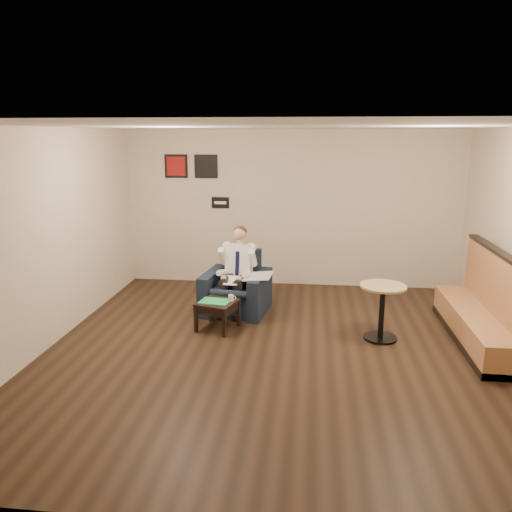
# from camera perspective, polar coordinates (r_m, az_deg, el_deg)

# --- Properties ---
(ground) EXTENTS (6.00, 6.00, 0.00)m
(ground) POSITION_cam_1_polar(r_m,az_deg,el_deg) (6.53, 2.74, -10.78)
(ground) COLOR black
(ground) RESTS_ON ground
(wall_back) EXTENTS (6.00, 0.02, 2.80)m
(wall_back) POSITION_cam_1_polar(r_m,az_deg,el_deg) (9.03, 4.11, 5.37)
(wall_back) COLOR beige
(wall_back) RESTS_ON ground
(wall_front) EXTENTS (6.00, 0.02, 2.80)m
(wall_front) POSITION_cam_1_polar(r_m,az_deg,el_deg) (3.23, -0.57, -10.11)
(wall_front) COLOR beige
(wall_front) RESTS_ON ground
(wall_left) EXTENTS (0.02, 6.00, 2.80)m
(wall_left) POSITION_cam_1_polar(r_m,az_deg,el_deg) (6.94, -22.68, 1.81)
(wall_left) COLOR beige
(wall_left) RESTS_ON ground
(ceiling) EXTENTS (6.00, 6.00, 0.02)m
(ceiling) POSITION_cam_1_polar(r_m,az_deg,el_deg) (5.94, 3.05, 14.62)
(ceiling) COLOR white
(ceiling) RESTS_ON wall_back
(seating_sign) EXTENTS (0.32, 0.02, 0.20)m
(seating_sign) POSITION_cam_1_polar(r_m,az_deg,el_deg) (9.15, -4.10, 6.11)
(seating_sign) COLOR black
(seating_sign) RESTS_ON wall_back
(art_print_left) EXTENTS (0.42, 0.03, 0.42)m
(art_print_left) POSITION_cam_1_polar(r_m,az_deg,el_deg) (9.27, -9.11, 10.11)
(art_print_left) COLOR maroon
(art_print_left) RESTS_ON wall_back
(art_print_right) EXTENTS (0.42, 0.03, 0.42)m
(art_print_right) POSITION_cam_1_polar(r_m,az_deg,el_deg) (9.14, -5.73, 10.16)
(art_print_right) COLOR black
(art_print_right) RESTS_ON wall_back
(armchair) EXTENTS (1.07, 1.07, 0.92)m
(armchair) POSITION_cam_1_polar(r_m,az_deg,el_deg) (7.77, -2.31, -3.09)
(armchair) COLOR black
(armchair) RESTS_ON ground
(seated_man) EXTENTS (0.72, 0.97, 1.26)m
(seated_man) POSITION_cam_1_polar(r_m,az_deg,el_deg) (7.61, -2.58, -2.12)
(seated_man) COLOR white
(seated_man) RESTS_ON armchair
(lap_papers) EXTENTS (0.23, 0.31, 0.01)m
(lap_papers) POSITION_cam_1_polar(r_m,az_deg,el_deg) (7.53, -2.79, -2.80)
(lap_papers) COLOR white
(lap_papers) RESTS_ON seated_man
(newspaper) EXTENTS (0.44, 0.53, 0.01)m
(newspaper) POSITION_cam_1_polar(r_m,az_deg,el_deg) (7.53, 0.28, -2.31)
(newspaper) COLOR silver
(newspaper) RESTS_ON armchair
(side_table) EXTENTS (0.63, 0.63, 0.41)m
(side_table) POSITION_cam_1_polar(r_m,az_deg,el_deg) (7.16, -4.42, -6.76)
(side_table) COLOR black
(side_table) RESTS_ON ground
(green_folder) EXTENTS (0.45, 0.35, 0.01)m
(green_folder) POSITION_cam_1_polar(r_m,az_deg,el_deg) (7.08, -4.72, -5.18)
(green_folder) COLOR #29CD6E
(green_folder) RESTS_ON side_table
(coffee_mug) EXTENTS (0.09, 0.09, 0.09)m
(coffee_mug) POSITION_cam_1_polar(r_m,az_deg,el_deg) (7.10, -2.87, -4.80)
(coffee_mug) COLOR white
(coffee_mug) RESTS_ON side_table
(smartphone) EXTENTS (0.14, 0.12, 0.01)m
(smartphone) POSITION_cam_1_polar(r_m,az_deg,el_deg) (7.19, -3.59, -4.88)
(smartphone) COLOR black
(smartphone) RESTS_ON side_table
(banquette) EXTENTS (0.56, 2.37, 1.21)m
(banquette) POSITION_cam_1_polar(r_m,az_deg,el_deg) (7.24, 24.12, -4.37)
(banquette) COLOR #AA6E41
(banquette) RESTS_ON ground
(cafe_table) EXTENTS (0.74, 0.74, 0.76)m
(cafe_table) POSITION_cam_1_polar(r_m,az_deg,el_deg) (6.95, 14.17, -6.26)
(cafe_table) COLOR tan
(cafe_table) RESTS_ON ground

